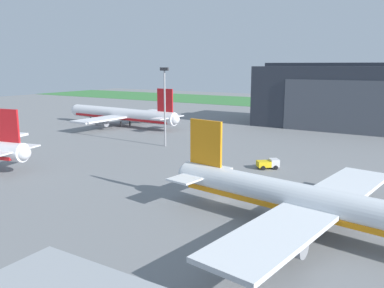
% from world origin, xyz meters
% --- Properties ---
extents(ground_plane, '(440.00, 440.00, 0.00)m').
position_xyz_m(ground_plane, '(0.00, 0.00, 0.00)').
color(ground_plane, slate).
extents(grass_field_strip, '(440.00, 56.00, 0.08)m').
position_xyz_m(grass_field_strip, '(0.00, 161.76, 0.04)').
color(grass_field_strip, '#397A3D').
rests_on(grass_field_strip, ground_plane).
extents(airliner_far_right, '(49.48, 39.75, 13.45)m').
position_xyz_m(airliner_far_right, '(-64.24, 50.62, 3.93)').
color(airliner_far_right, silver).
rests_on(airliner_far_right, ground_plane).
extents(airliner_near_right, '(46.73, 42.01, 12.77)m').
position_xyz_m(airliner_near_right, '(16.84, -4.35, 3.85)').
color(airliner_near_right, silver).
rests_on(airliner_near_right, ground_plane).
extents(ops_van, '(4.71, 4.42, 1.95)m').
position_xyz_m(ops_van, '(-0.32, 22.70, 1.05)').
color(ops_van, silver).
rests_on(ops_van, ground_plane).
extents(apron_light_mast, '(2.40, 0.50, 20.13)m').
position_xyz_m(apron_light_mast, '(-31.23, 30.11, 11.72)').
color(apron_light_mast, '#99999E').
rests_on(apron_light_mast, ground_plane).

